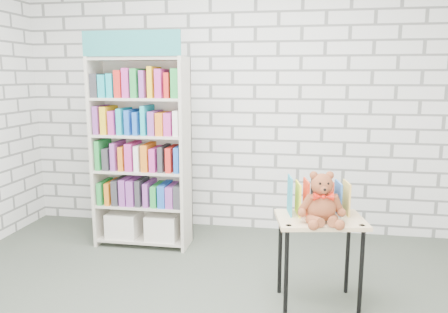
# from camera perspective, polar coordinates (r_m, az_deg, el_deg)

# --- Properties ---
(room_shell) EXTENTS (4.52, 4.02, 2.81)m
(room_shell) POSITION_cam_1_polar(r_m,az_deg,el_deg) (2.65, -5.60, 13.70)
(room_shell) COLOR silver
(room_shell) RESTS_ON ground
(bookshelf) EXTENTS (0.90, 0.35, 2.03)m
(bookshelf) POSITION_cam_1_polar(r_m,az_deg,el_deg) (4.24, -10.71, 0.65)
(bookshelf) COLOR beige
(bookshelf) RESTS_ON ground
(display_table) EXTENTS (0.67, 0.52, 0.65)m
(display_table) POSITION_cam_1_polar(r_m,az_deg,el_deg) (3.20, 12.41, -9.39)
(display_table) COLOR tan
(display_table) RESTS_ON ground
(table_books) EXTENTS (0.45, 0.26, 0.25)m
(table_books) POSITION_cam_1_polar(r_m,az_deg,el_deg) (3.23, 12.19, -5.18)
(table_books) COLOR teal
(table_books) RESTS_ON display_table
(teddy_bear) EXTENTS (0.32, 0.31, 0.35)m
(teddy_bear) POSITION_cam_1_polar(r_m,az_deg,el_deg) (3.04, 12.65, -5.89)
(teddy_bear) COLOR brown
(teddy_bear) RESTS_ON display_table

